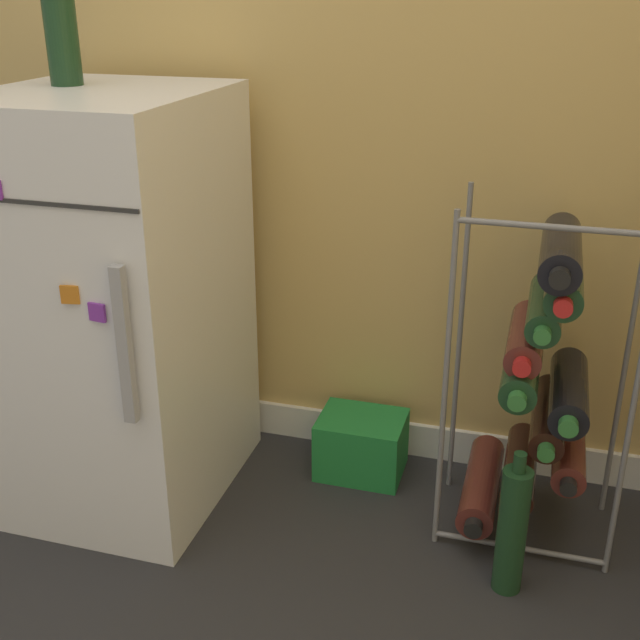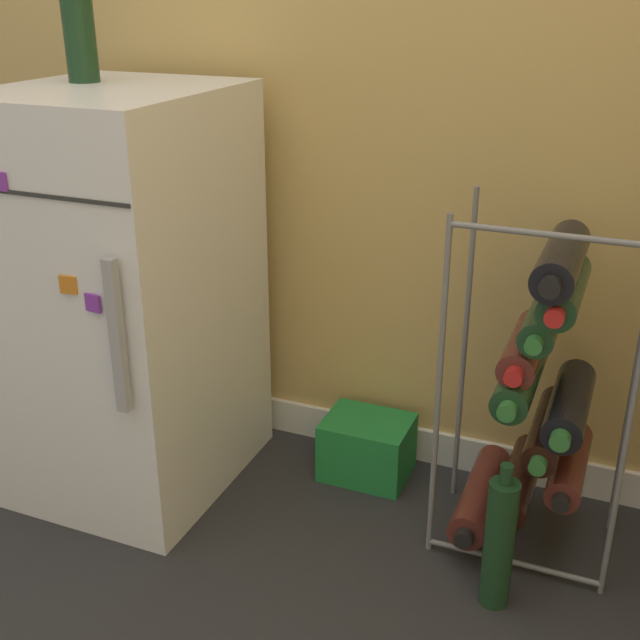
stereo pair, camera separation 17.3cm
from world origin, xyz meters
name	(u,v)px [view 1 (the left image)]	position (x,y,z in m)	size (l,w,h in m)	color
ground_plane	(255,624)	(0.00, 0.00, 0.00)	(14.00, 14.00, 0.00)	#28282B
mini_fridge	(117,305)	(-0.46, 0.37, 0.47)	(0.47, 0.56, 0.94)	white
wine_rack	(538,379)	(0.48, 0.46, 0.37)	(0.37, 0.33, 0.76)	slate
soda_box	(361,445)	(0.07, 0.57, 0.08)	(0.21, 0.17, 0.15)	#1E7F38
fridge_top_bottle	(61,33)	(-0.55, 0.42, 1.05)	(0.07, 0.07, 0.24)	#19381E
loose_bottle_floor	(512,529)	(0.46, 0.24, 0.14)	(0.06, 0.06, 0.32)	#19381E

